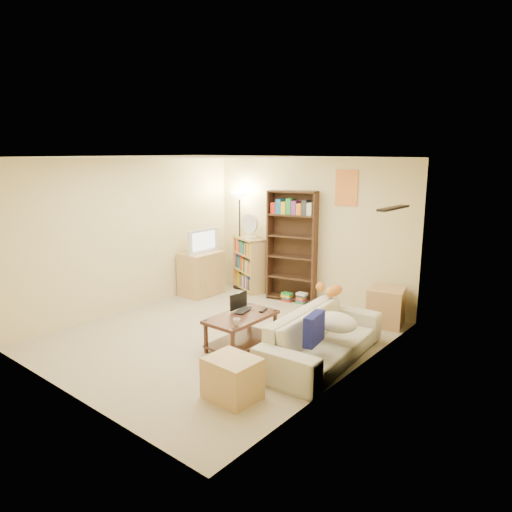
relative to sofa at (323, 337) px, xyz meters
The scene contains 19 objects.
room 2.05m from the sofa, behind, with size 4.50×4.54×2.52m.
sofa is the anchor object (origin of this frame).
navy_pillow 0.53m from the sofa, 72.76° to the right, with size 0.39×0.12×0.35m, color navy.
cream_blanket 0.26m from the sofa, 23.15° to the left, with size 0.55×0.39×0.24m, color beige.
tabby_cat 0.91m from the sofa, 113.32° to the left, with size 0.47×0.20×0.16m.
coffee_table 1.10m from the sofa, 162.12° to the right, with size 0.56×1.00×0.44m.
laptop 1.12m from the sofa, behind, with size 0.29×0.37×0.03m, color black.
laptop_screen 1.28m from the sofa, behind, with size 0.01×0.33×0.22m, color white.
mug 1.09m from the sofa, 143.18° to the right, with size 0.10×0.10×0.08m, color silver.
tv_remote 0.95m from the sofa, behind, with size 0.06×0.18×0.02m, color black.
tv_stand 3.42m from the sofa, 162.02° to the left, with size 0.53×0.74×0.80m, color tan.
television 3.49m from the sofa, 162.02° to the left, with size 0.12×0.76×0.44m, color black.
tall_bookshelf 2.63m from the sofa, 133.60° to the left, with size 0.92×0.48×1.95m.
short_bookshelf 3.30m from the sofa, 146.20° to the left, with size 0.86×0.61×1.02m.
desk_fan 3.36m from the sofa, 146.34° to the left, with size 0.36×0.20×0.46m.
floor_lamp 3.69m from the sofa, 148.34° to the left, with size 0.32×0.32×1.87m.
side_table 1.68m from the sofa, 86.45° to the left, with size 0.50×0.50×0.58m, color #D9B469.
end_cabinet 1.44m from the sofa, 99.90° to the right, with size 0.53×0.44×0.44m, color tan.
book_stacks 2.37m from the sofa, 132.69° to the left, with size 0.46×0.19×0.19m.
Camera 1 is at (4.28, -4.47, 2.47)m, focal length 32.00 mm.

